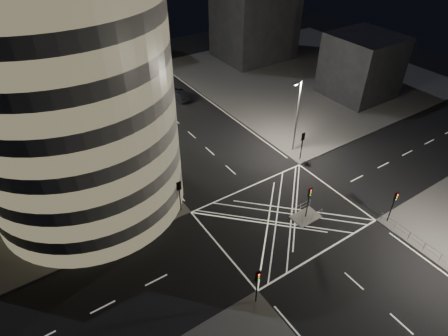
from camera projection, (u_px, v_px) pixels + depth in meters
ground at (282, 216)px, 40.71m from camera, size 120.00×120.00×0.00m
sidewalk_far_right at (306, 74)px, 71.39m from camera, size 42.00×42.00×0.15m
central_island at (305, 217)px, 40.54m from camera, size 3.00×2.00×0.15m
office_tower_curved at (6, 92)px, 36.47m from camera, size 30.00×29.00×27.20m
building_right_far at (255, 19)px, 74.18m from camera, size 14.00×12.00×15.00m
building_right_near at (361, 66)px, 61.44m from camera, size 10.00×10.00×10.00m
building_far_end at (75, 14)px, 72.20m from camera, size 18.00×8.00×18.00m
tree_a at (154, 176)px, 39.57m from camera, size 3.80×3.80×6.25m
tree_b at (131, 142)px, 42.92m from camera, size 4.93×4.93×7.98m
tree_c at (114, 125)px, 47.32m from camera, size 4.33×4.33×6.96m
tree_d at (98, 102)px, 50.98m from camera, size 4.67×4.67×7.73m
tree_e at (85, 91)px, 55.38m from camera, size 3.61×3.61×6.46m
traffic_signal_fl at (179, 191)px, 39.62m from camera, size 0.55×0.22×4.00m
traffic_signal_nl at (257, 281)px, 30.56m from camera, size 0.55×0.22×4.00m
traffic_signal_fr at (302, 141)px, 47.35m from camera, size 0.55×0.22×4.00m
traffic_signal_nr at (394, 202)px, 38.28m from camera, size 0.55×0.22×4.00m
traffic_signal_island at (309, 197)px, 38.83m from camera, size 0.55×0.22×4.00m
street_lamp_left_near at (150, 149)px, 41.23m from camera, size 1.25×0.25×10.00m
street_lamp_left_far at (98, 90)px, 53.23m from camera, size 1.25×0.25×10.00m
street_lamp_right_far at (297, 115)px, 47.51m from camera, size 1.25×0.25×10.00m
railing_near_right at (432, 252)px, 35.83m from camera, size 0.06×11.70×1.10m
railing_island_south at (312, 218)px, 39.56m from camera, size 2.80×0.06×1.10m
railing_island_north at (300, 208)px, 40.76m from camera, size 2.80×0.06×1.10m
sedan at (178, 94)px, 62.69m from camera, size 2.21×5.14×1.65m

